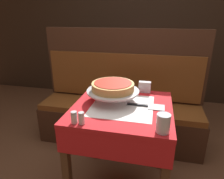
% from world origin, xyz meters
% --- Properties ---
extents(dining_table_front, '(0.71, 0.71, 0.77)m').
position_xyz_m(dining_table_front, '(0.00, 0.00, 0.65)').
color(dining_table_front, red).
rests_on(dining_table_front, ground_plane).
extents(dining_table_rear, '(0.77, 0.77, 0.77)m').
position_xyz_m(dining_table_rear, '(0.00, 1.62, 0.67)').
color(dining_table_rear, red).
rests_on(dining_table_rear, ground_plane).
extents(booth_bench, '(1.78, 0.45, 1.25)m').
position_xyz_m(booth_bench, '(-0.14, 0.71, 0.36)').
color(booth_bench, '#3D2316').
rests_on(booth_bench, ground_plane).
extents(back_wall_panel, '(6.00, 0.04, 2.40)m').
position_xyz_m(back_wall_panel, '(0.00, 2.08, 1.20)').
color(back_wall_panel, black).
rests_on(back_wall_panel, ground_plane).
extents(pizza_pan_stand, '(0.39, 0.39, 0.08)m').
position_xyz_m(pizza_pan_stand, '(-0.09, 0.08, 0.85)').
color(pizza_pan_stand, '#ADADB2').
rests_on(pizza_pan_stand, dining_table_front).
extents(deep_dish_pizza, '(0.32, 0.32, 0.06)m').
position_xyz_m(deep_dish_pizza, '(-0.09, 0.08, 0.89)').
color(deep_dish_pizza, tan).
rests_on(deep_dish_pizza, pizza_pan_stand).
extents(pizza_server, '(0.27, 0.10, 0.01)m').
position_xyz_m(pizza_server, '(0.18, 0.02, 0.77)').
color(pizza_server, '#BCBCC1').
rests_on(pizza_server, dining_table_front).
extents(water_glass_near, '(0.08, 0.08, 0.11)m').
position_xyz_m(water_glass_near, '(0.28, -0.29, 0.83)').
color(water_glass_near, silver).
rests_on(water_glass_near, dining_table_front).
extents(salt_shaker, '(0.04, 0.04, 0.08)m').
position_xyz_m(salt_shaker, '(-0.24, -0.30, 0.81)').
color(salt_shaker, silver).
rests_on(salt_shaker, dining_table_front).
extents(pepper_shaker, '(0.04, 0.04, 0.08)m').
position_xyz_m(pepper_shaker, '(-0.19, -0.30, 0.81)').
color(pepper_shaker, silver).
rests_on(pepper_shaker, dining_table_front).
extents(napkin_holder, '(0.10, 0.05, 0.09)m').
position_xyz_m(napkin_holder, '(0.14, 0.31, 0.82)').
color(napkin_holder, '#B2B2B7').
rests_on(napkin_holder, dining_table_front).
extents(condiment_caddy, '(0.12, 0.12, 0.19)m').
position_xyz_m(condiment_caddy, '(0.05, 1.67, 0.83)').
color(condiment_caddy, black).
rests_on(condiment_caddy, dining_table_rear).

